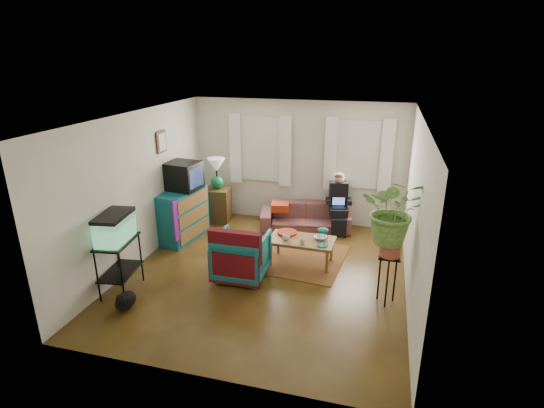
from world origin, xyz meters
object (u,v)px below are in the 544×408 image
(aquarium_stand, at_px, (120,266))
(armchair, at_px, (242,253))
(sofa, at_px, (306,213))
(dresser, at_px, (182,214))
(coffee_table, at_px, (301,251))
(plant_stand, at_px, (387,279))
(side_table, at_px, (218,205))

(aquarium_stand, relative_size, armchair, 1.02)
(sofa, distance_m, dresser, 2.52)
(coffee_table, bearing_deg, plant_stand, -29.53)
(armchair, bearing_deg, side_table, -59.71)
(sofa, distance_m, side_table, 1.93)
(dresser, relative_size, armchair, 1.34)
(aquarium_stand, distance_m, plant_stand, 4.01)
(aquarium_stand, bearing_deg, side_table, 75.68)
(side_table, relative_size, armchair, 0.89)
(sofa, relative_size, plant_stand, 2.39)
(sofa, bearing_deg, side_table, 169.56)
(aquarium_stand, bearing_deg, plant_stand, 2.48)
(side_table, xyz_separation_m, aquarium_stand, (-0.35, -3.12, 0.05))
(aquarium_stand, xyz_separation_m, plant_stand, (3.94, 0.72, -0.04))
(armchair, xyz_separation_m, plant_stand, (2.30, -0.19, -0.03))
(sofa, height_order, plant_stand, plant_stand)
(side_table, xyz_separation_m, armchair, (1.30, -2.20, 0.05))
(armchair, bearing_deg, coffee_table, -140.94)
(aquarium_stand, height_order, armchair, aquarium_stand)
(side_table, height_order, plant_stand, plant_stand)
(side_table, xyz_separation_m, dresser, (-0.34, -1.05, 0.13))
(dresser, bearing_deg, armchair, -26.58)
(armchair, distance_m, coffee_table, 1.12)
(side_table, distance_m, armchair, 2.56)
(sofa, distance_m, aquarium_stand, 3.89)
(dresser, bearing_deg, aquarium_stand, -81.59)
(dresser, relative_size, coffee_table, 0.99)
(dresser, relative_size, aquarium_stand, 1.31)
(aquarium_stand, bearing_deg, coffee_table, 24.85)
(aquarium_stand, xyz_separation_m, armchair, (1.65, 0.91, -0.01))
(sofa, distance_m, plant_stand, 2.94)
(dresser, height_order, plant_stand, dresser)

